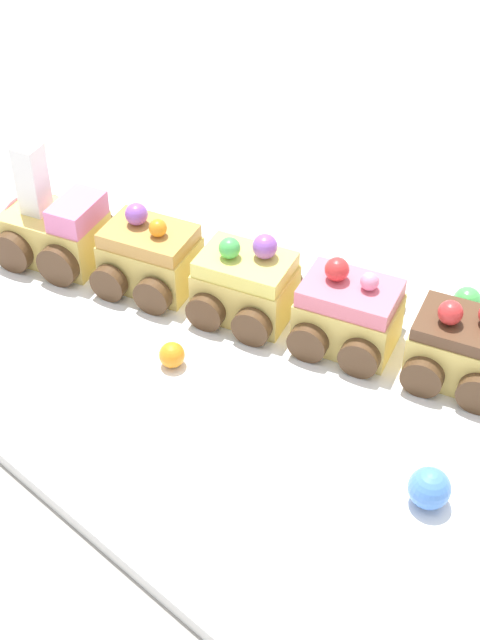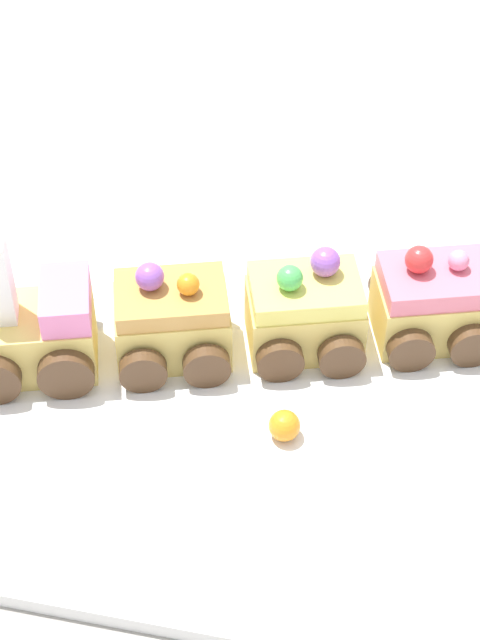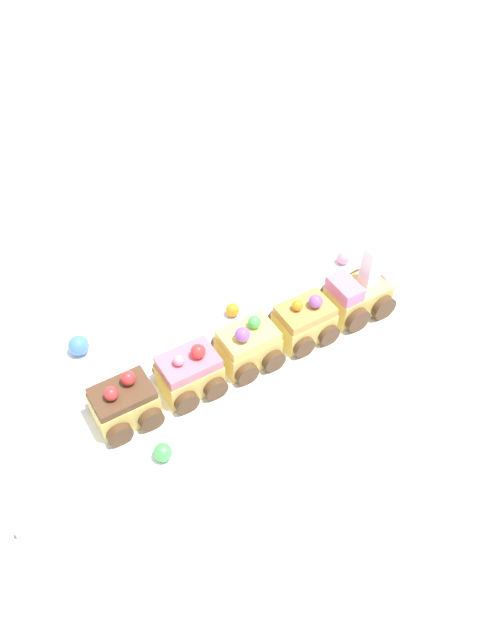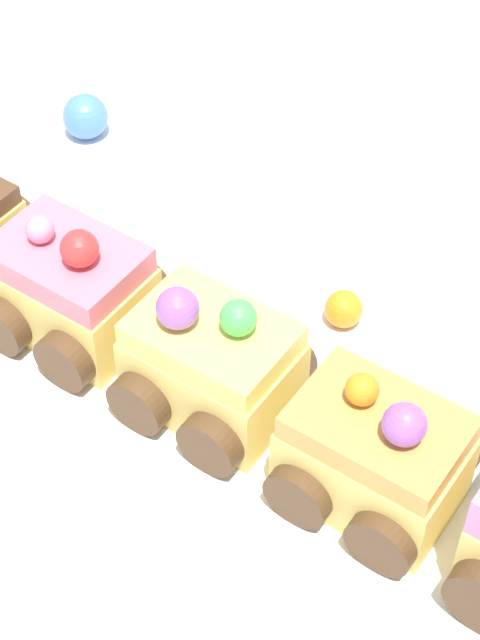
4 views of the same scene
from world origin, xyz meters
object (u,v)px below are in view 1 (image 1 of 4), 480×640
object	(u,v)px
cake_car_chocolate	(463,349)
cake_train_locomotive	(48,228)
gumball_orange	(172,355)
cake_car_strawberry	(348,315)
gumball_blue	(429,488)
cake_car_lemon	(246,286)
gumball_green	(467,300)
cake_car_caramel	(148,259)

from	to	relation	value
cake_car_chocolate	cake_train_locomotive	bearing A→B (deg)	-0.01
cake_train_locomotive	gumball_orange	xyz separation A→B (m)	(-0.19, 0.03, -0.02)
cake_car_strawberry	cake_car_chocolate	xyz separation A→B (m)	(-0.09, -0.03, -0.00)
cake_train_locomotive	gumball_blue	distance (m)	0.41
cake_car_lemon	gumball_green	xyz separation A→B (m)	(-0.14, -0.13, -0.02)
cake_train_locomotive	cake_car_chocolate	bearing A→B (deg)	179.99
cake_car_strawberry	gumball_blue	bearing A→B (deg)	128.55
cake_car_caramel	cake_car_lemon	distance (m)	0.09
gumball_green	gumball_orange	bearing A→B (deg)	57.74
cake_car_lemon	cake_car_chocolate	xyz separation A→B (m)	(-0.17, -0.05, -0.00)
cake_train_locomotive	cake_car_lemon	xyz separation A→B (m)	(-0.18, -0.06, -0.00)
cake_car_chocolate	cake_car_lemon	bearing A→B (deg)	-0.07
gumball_blue	gumball_green	world-z (taller)	gumball_blue
gumball_blue	gumball_green	xyz separation A→B (m)	(0.09, -0.19, -0.00)
cake_car_caramel	cake_car_lemon	world-z (taller)	cake_car_lemon
gumball_green	cake_car_chocolate	bearing A→B (deg)	117.47
cake_car_strawberry	cake_car_caramel	bearing A→B (deg)	0.01
gumball_orange	gumball_blue	size ratio (longest dim) A/B	0.72
cake_train_locomotive	gumball_orange	distance (m)	0.19
gumball_orange	gumball_blue	bearing A→B (deg)	-174.58
cake_car_lemon	gumball_orange	size ratio (longest dim) A/B	4.55
cake_car_chocolate	gumball_orange	distance (m)	0.22
gumball_orange	gumball_blue	distance (m)	0.22
cake_car_strawberry	gumball_blue	world-z (taller)	cake_car_strawberry
gumball_blue	gumball_green	size ratio (longest dim) A/B	1.24
cake_car_strawberry	gumball_green	size ratio (longest dim) A/B	4.04
cake_car_chocolate	gumball_green	xyz separation A→B (m)	(0.04, -0.07, -0.01)
gumball_orange	gumball_green	xyz separation A→B (m)	(-0.13, -0.21, 0.00)
cake_car_lemon	gumball_green	world-z (taller)	cake_car_lemon
cake_car_strawberry	gumball_green	xyz separation A→B (m)	(-0.05, -0.10, -0.02)
gumball_blue	gumball_green	bearing A→B (deg)	-65.30
cake_car_caramel	cake_car_lemon	xyz separation A→B (m)	(-0.09, -0.03, 0.00)
gumball_orange	gumball_blue	world-z (taller)	gumball_blue
cake_car_caramel	gumball_blue	bearing A→B (deg)	155.33
cake_car_strawberry	gumball_blue	size ratio (longest dim) A/B	3.26
cake_car_caramel	cake_car_strawberry	xyz separation A→B (m)	(-0.17, -0.05, 0.00)
cake_train_locomotive	cake_car_caramel	bearing A→B (deg)	-179.96
cake_car_lemon	cake_car_chocolate	size ratio (longest dim) A/B	1.00
cake_car_lemon	cake_car_strawberry	size ratio (longest dim) A/B	1.00
cake_car_caramel	gumball_green	xyz separation A→B (m)	(-0.22, -0.15, -0.02)
cake_train_locomotive	cake_car_strawberry	size ratio (longest dim) A/B	1.30
cake_car_lemon	cake_train_locomotive	bearing A→B (deg)	0.04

